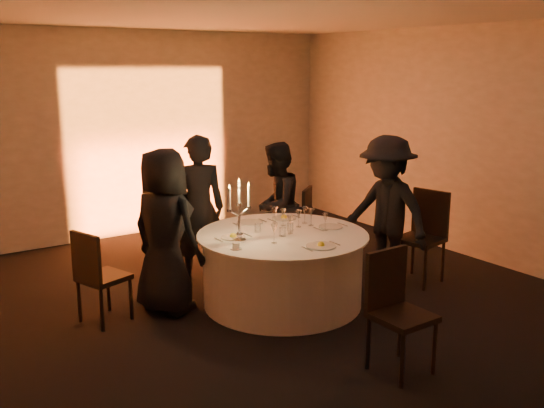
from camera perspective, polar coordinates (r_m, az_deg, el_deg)
floor at (r=6.60m, az=0.98°, el=-9.24°), size 7.00×7.00×0.00m
ceiling at (r=6.13m, az=1.09°, el=17.69°), size 7.00×7.00×0.00m
wall_back at (r=9.26m, az=-11.53°, el=6.54°), size 7.00×0.00×7.00m
wall_right at (r=8.27m, az=18.44°, el=5.39°), size 0.00×7.00×7.00m
uplighter_fixture at (r=9.25m, az=-10.41°, el=-2.57°), size 0.25×0.12×0.10m
banquet_table at (r=6.47m, az=0.99°, el=-6.09°), size 1.80×1.80×0.77m
chair_left at (r=6.16m, az=-16.18°, el=-6.17°), size 0.53×0.53×0.94m
chair_back_left at (r=7.49m, az=-10.22°, el=-1.86°), size 0.59×0.59×1.07m
chair_back_right at (r=7.92m, az=2.53°, el=-1.40°), size 0.58×0.58×0.95m
chair_right at (r=7.30m, az=14.14°, el=-2.42°), size 0.56×0.56×1.07m
chair_front at (r=5.16m, az=11.52°, el=-9.16°), size 0.45×0.45×1.01m
guest_left at (r=6.23m, az=-10.04°, el=-2.56°), size 0.83×0.98×1.70m
guest_back_left at (r=7.09m, az=-6.95°, el=-0.43°), size 0.73×0.60×1.73m
guest_back_right at (r=7.54m, az=0.38°, el=-0.12°), size 0.96×0.91×1.57m
guest_right at (r=7.00m, az=10.69°, el=-0.72°), size 0.80×1.20×1.73m
plate_left at (r=6.20m, az=-3.68°, el=-3.04°), size 0.36×0.25×0.08m
plate_back_left at (r=6.77m, az=-2.11°, el=-1.75°), size 0.36×0.29×0.01m
plate_back_right at (r=6.95m, az=1.14°, el=-1.27°), size 0.35×0.27×0.08m
plate_right at (r=6.62m, az=5.54°, el=-2.14°), size 0.36×0.26×0.01m
plate_front at (r=5.91m, az=4.64°, el=-3.88°), size 0.36×0.29×0.08m
coffee_cup at (r=5.82m, az=-3.40°, el=-3.98°), size 0.11×0.11×0.07m
candelabra at (r=6.02m, az=-3.09°, el=-1.48°), size 0.27×0.13×0.65m
wine_glass_a at (r=6.64m, az=3.71°, el=-0.89°), size 0.07×0.07×0.19m
wine_glass_b at (r=6.46m, az=5.05°, el=-1.32°), size 0.07×0.07×0.19m
wine_glass_c at (r=6.32m, az=1.74°, el=-1.59°), size 0.07×0.07×0.19m
wine_glass_d at (r=5.98m, az=0.20°, el=-2.44°), size 0.07×0.07×0.19m
wine_glass_e at (r=6.57m, az=2.53°, el=-1.02°), size 0.07×0.07×0.19m
wine_glass_f at (r=6.73m, az=3.10°, el=-0.70°), size 0.07×0.07×0.19m
wine_glass_g at (r=6.62m, az=1.06°, el=-0.90°), size 0.07×0.07×0.19m
wine_glass_h at (r=6.72m, az=0.29°, el=-0.70°), size 0.07×0.07×0.19m
tumbler_a at (r=6.43m, az=1.74°, el=-2.19°), size 0.07×0.07×0.09m
tumbler_b at (r=6.25m, az=1.00°, el=-2.63°), size 0.07×0.07×0.09m
tumbler_c at (r=6.40m, az=-1.35°, el=-2.26°), size 0.07×0.07×0.09m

